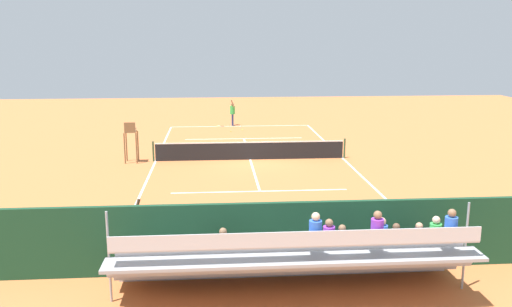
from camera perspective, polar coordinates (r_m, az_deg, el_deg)
ground_plane at (r=28.91m, az=-0.62°, el=-0.64°), size 60.00×60.00×0.00m
court_line_markings at (r=28.95m, az=-0.62°, el=-0.62°), size 10.10×22.20×0.01m
tennis_net at (r=28.81m, az=-0.62°, el=0.33°), size 10.30×0.10×1.07m
backdrop_wall at (r=15.26m, az=2.96°, el=-8.73°), size 18.00×0.16×2.00m
bleacher_stand at (r=14.07m, az=4.95°, el=-10.77°), size 9.06×2.40×2.48m
umpire_chair at (r=28.74m, az=-13.03°, el=1.63°), size 0.67×0.67×2.14m
courtside_bench at (r=16.62m, az=11.91°, el=-8.82°), size 1.80×0.40×0.93m
equipment_bag at (r=16.24m, az=5.80°, el=-10.55°), size 0.90×0.36×0.36m
tennis_player at (r=39.83m, az=-2.49°, el=4.40°), size 0.36×0.53×1.93m
tennis_racket at (r=39.71m, az=-3.94°, el=2.90°), size 0.59×0.38×0.03m
tennis_ball_near at (r=37.37m, az=-2.66°, el=2.35°), size 0.07×0.07×0.07m
tennis_ball_far at (r=37.99m, az=-1.45°, el=2.52°), size 0.07×0.07×0.07m
line_judge at (r=15.93m, az=-12.40°, el=-8.02°), size 0.38×0.54×1.93m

